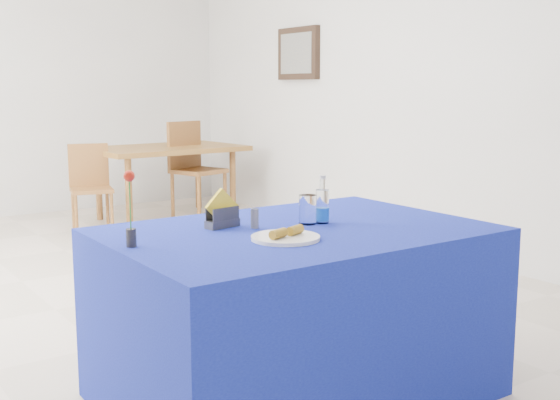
# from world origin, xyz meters

# --- Properties ---
(floor) EXTENTS (7.00, 7.00, 0.00)m
(floor) POSITION_xyz_m (0.00, 0.00, 0.00)
(floor) COLOR beige
(floor) RESTS_ON ground
(room_shell) EXTENTS (7.00, 7.00, 7.00)m
(room_shell) POSITION_xyz_m (0.00, 0.00, 1.75)
(room_shell) COLOR silver
(room_shell) RESTS_ON ground
(picture_frame) EXTENTS (0.06, 0.64, 0.52)m
(picture_frame) POSITION_xyz_m (2.47, 1.60, 1.70)
(picture_frame) COLOR black
(picture_frame) RESTS_ON room_shell
(picture_art) EXTENTS (0.02, 0.52, 0.40)m
(picture_art) POSITION_xyz_m (2.44, 1.60, 1.70)
(picture_art) COLOR #998C66
(picture_art) RESTS_ON room_shell
(plate) EXTENTS (0.28, 0.28, 0.01)m
(plate) POSITION_xyz_m (-0.21, -1.99, 0.77)
(plate) COLOR white
(plate) RESTS_ON blue_table
(drinking_glass) EXTENTS (0.08, 0.08, 0.13)m
(drinking_glass) POSITION_xyz_m (0.06, -1.78, 0.82)
(drinking_glass) COLOR white
(drinking_glass) RESTS_ON blue_table
(salt_shaker) EXTENTS (0.03, 0.03, 0.08)m
(salt_shaker) POSITION_xyz_m (-0.19, -1.72, 0.80)
(salt_shaker) COLOR gray
(salt_shaker) RESTS_ON blue_table
(pepper_shaker) EXTENTS (0.03, 0.03, 0.08)m
(pepper_shaker) POSITION_xyz_m (-0.19, -1.73, 0.80)
(pepper_shaker) COLOR slate
(pepper_shaker) RESTS_ON blue_table
(blue_table) EXTENTS (1.60, 1.10, 0.76)m
(blue_table) POSITION_xyz_m (-0.04, -1.83, 0.38)
(blue_table) COLOR navy
(blue_table) RESTS_ON floor
(water_bottle) EXTENTS (0.06, 0.06, 0.21)m
(water_bottle) POSITION_xyz_m (0.13, -1.80, 0.83)
(water_bottle) COLOR white
(water_bottle) RESTS_ON blue_table
(napkin_holder) EXTENTS (0.16, 0.09, 0.17)m
(napkin_holder) POSITION_xyz_m (-0.29, -1.63, 0.81)
(napkin_holder) COLOR #3D3D43
(napkin_holder) RESTS_ON blue_table
(rose_vase) EXTENTS (0.04, 0.04, 0.29)m
(rose_vase) POSITION_xyz_m (-0.77, -1.76, 0.90)
(rose_vase) COLOR #232227
(rose_vase) RESTS_ON blue_table
(oak_table) EXTENTS (1.58, 1.07, 0.76)m
(oak_table) POSITION_xyz_m (1.37, 2.44, 0.68)
(oak_table) COLOR olive
(oak_table) RESTS_ON floor
(chair_bg_left) EXTENTS (0.45, 0.45, 0.83)m
(chair_bg_left) POSITION_xyz_m (0.47, 2.20, 0.48)
(chair_bg_left) COLOR #96592B
(chair_bg_left) RESTS_ON floor
(chair_bg_right) EXTENTS (0.56, 0.56, 1.01)m
(chair_bg_right) POSITION_xyz_m (1.62, 2.32, 0.58)
(chair_bg_right) COLOR #96592B
(chair_bg_right) RESTS_ON floor
(banana_pieces) EXTENTS (0.19, 0.08, 0.04)m
(banana_pieces) POSITION_xyz_m (-0.21, -2.00, 0.79)
(banana_pieces) COLOR gold
(banana_pieces) RESTS_ON plate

